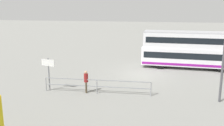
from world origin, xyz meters
name	(u,v)px	position (x,y,z in m)	size (l,w,h in m)	color
ground_plane	(141,75)	(0.00, 0.00, 0.00)	(160.00, 160.00, 0.00)	gray
double_decker_bus	(192,50)	(-4.95, -3.70, 1.97)	(10.45, 2.89, 3.85)	white
pedestrian_near_railing	(86,80)	(3.70, 5.84, 0.98)	(0.40, 0.40, 1.70)	#4C3F2D
pedestrian_railing	(97,84)	(2.85, 5.89, 0.74)	(8.10, 0.45, 1.08)	gray
info_sign	(48,68)	(6.67, 5.92, 1.78)	(1.15, 0.32, 2.57)	slate
street_lamp	(224,51)	(-5.87, 5.88, 3.58)	(0.36, 0.36, 6.04)	#4C4C51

